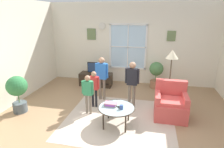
# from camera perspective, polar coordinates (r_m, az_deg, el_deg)

# --- Properties ---
(ground_plane) EXTENTS (6.52, 6.29, 0.02)m
(ground_plane) POSITION_cam_1_polar(r_m,az_deg,el_deg) (4.59, 0.79, -14.48)
(ground_plane) COLOR #9E7A56
(back_wall) EXTENTS (5.92, 0.17, 2.87)m
(back_wall) POSITION_cam_1_polar(r_m,az_deg,el_deg) (6.84, 5.63, 9.11)
(back_wall) COLOR silver
(back_wall) RESTS_ON ground_plane
(area_rug) EXTENTS (2.59, 2.35, 0.01)m
(area_rug) POSITION_cam_1_polar(r_m,az_deg,el_deg) (4.71, 2.25, -13.42)
(area_rug) COLOR #C6B29E
(area_rug) RESTS_ON ground_plane
(tv_stand) EXTENTS (1.14, 0.45, 0.46)m
(tv_stand) POSITION_cam_1_polar(r_m,az_deg,el_deg) (6.71, -4.89, -1.63)
(tv_stand) COLOR #2D2319
(tv_stand) RESTS_ON ground_plane
(television) EXTENTS (0.59, 0.08, 0.39)m
(television) POSITION_cam_1_polar(r_m,az_deg,el_deg) (6.58, -5.00, 1.94)
(television) COLOR #4C4C4C
(television) RESTS_ON tv_stand
(armchair) EXTENTS (0.76, 0.74, 0.87)m
(armchair) POSITION_cam_1_polar(r_m,az_deg,el_deg) (4.88, 17.32, -8.80)
(armchair) COLOR #D14C47
(armchair) RESTS_ON ground_plane
(coffee_table) EXTENTS (0.84, 0.84, 0.45)m
(coffee_table) POSITION_cam_1_polar(r_m,az_deg,el_deg) (4.28, 1.36, -10.37)
(coffee_table) COLOR #99B2B7
(coffee_table) RESTS_ON ground_plane
(book_stack) EXTENTS (0.28, 0.20, 0.08)m
(book_stack) POSITION_cam_1_polar(r_m,az_deg,el_deg) (4.32, -0.39, -9.14)
(book_stack) COLOR #ABAAA3
(book_stack) RESTS_ON coffee_table
(cup) EXTENTS (0.08, 0.08, 0.10)m
(cup) POSITION_cam_1_polar(r_m,az_deg,el_deg) (4.17, 2.88, -10.03)
(cup) COLOR #334C8C
(cup) RESTS_ON coffee_table
(remote_near_books) EXTENTS (0.09, 0.14, 0.02)m
(remote_near_books) POSITION_cam_1_polar(r_m,az_deg,el_deg) (4.34, 1.19, -9.43)
(remote_near_books) COLOR black
(remote_near_books) RESTS_ON coffee_table
(remote_near_cup) EXTENTS (0.11, 0.14, 0.02)m
(remote_near_cup) POSITION_cam_1_polar(r_m,az_deg,el_deg) (4.23, 2.35, -10.19)
(remote_near_cup) COLOR black
(remote_near_cup) RESTS_ON coffee_table
(person_red_shirt) EXTENTS (0.31, 0.14, 1.01)m
(person_red_shirt) POSITION_cam_1_polar(r_m,az_deg,el_deg) (5.03, -5.47, -3.37)
(person_red_shirt) COLOR black
(person_red_shirt) RESTS_ON ground_plane
(person_blue_shirt) EXTENTS (0.39, 0.18, 1.29)m
(person_blue_shirt) POSITION_cam_1_polar(r_m,az_deg,el_deg) (5.41, -3.11, 0.12)
(person_blue_shirt) COLOR #726656
(person_blue_shirt) RESTS_ON ground_plane
(person_black_shirt) EXTENTS (0.38, 0.17, 1.26)m
(person_black_shirt) POSITION_cam_1_polar(r_m,az_deg,el_deg) (5.01, 6.13, -1.58)
(person_black_shirt) COLOR #726656
(person_black_shirt) RESTS_ON ground_plane
(person_green_shirt) EXTENTS (0.31, 0.14, 1.03)m
(person_green_shirt) POSITION_cam_1_polar(r_m,az_deg,el_deg) (4.70, -7.32, -4.90)
(person_green_shirt) COLOR #726656
(person_green_shirt) RESTS_ON ground_plane
(potted_plant_by_window) EXTENTS (0.47, 0.47, 0.91)m
(potted_plant_by_window) POSITION_cam_1_polar(r_m,az_deg,el_deg) (6.57, 13.26, 0.36)
(potted_plant_by_window) COLOR #9E6B4C
(potted_plant_by_window) RESTS_ON ground_plane
(potted_plant_corner) EXTENTS (0.51, 0.51, 0.97)m
(potted_plant_corner) POSITION_cam_1_polar(r_m,az_deg,el_deg) (5.33, -26.78, -4.40)
(potted_plant_corner) COLOR #4C565B
(potted_plant_corner) RESTS_ON ground_plane
(floor_lamp) EXTENTS (0.32, 0.32, 1.58)m
(floor_lamp) POSITION_cam_1_polar(r_m,az_deg,el_deg) (5.07, 17.67, 4.06)
(floor_lamp) COLOR black
(floor_lamp) RESTS_ON ground_plane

